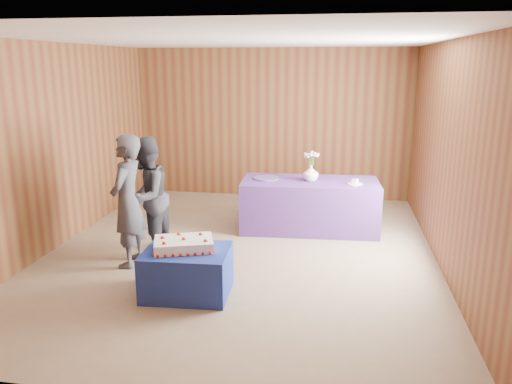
% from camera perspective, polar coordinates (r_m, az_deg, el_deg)
% --- Properties ---
extents(ground, '(6.00, 6.00, 0.00)m').
position_cam_1_polar(ground, '(6.62, -1.78, -6.98)').
color(ground, gray).
rests_on(ground, ground).
extents(room_shell, '(5.04, 6.04, 2.72)m').
position_cam_1_polar(room_shell, '(6.20, -1.91, 8.73)').
color(room_shell, brown).
rests_on(room_shell, ground).
extents(cake_table, '(0.94, 0.75, 0.50)m').
position_cam_1_polar(cake_table, '(5.48, -7.87, -9.05)').
color(cake_table, '#1B2998').
rests_on(cake_table, ground).
extents(serving_table, '(2.04, 1.00, 0.75)m').
position_cam_1_polar(serving_table, '(7.48, 6.14, -1.50)').
color(serving_table, '#5E328B').
rests_on(serving_table, ground).
extents(sheet_cake, '(0.74, 0.61, 0.15)m').
position_cam_1_polar(sheet_cake, '(5.40, -8.26, -5.91)').
color(sheet_cake, white).
rests_on(sheet_cake, cake_table).
extents(vase, '(0.26, 0.26, 0.23)m').
position_cam_1_polar(vase, '(7.35, 6.29, 2.17)').
color(vase, white).
rests_on(vase, serving_table).
extents(flower_spray, '(0.23, 0.23, 0.18)m').
position_cam_1_polar(flower_spray, '(7.30, 6.35, 4.20)').
color(flower_spray, '#346127').
rests_on(flower_spray, vase).
extents(platter, '(0.44, 0.44, 0.02)m').
position_cam_1_polar(platter, '(7.45, 1.18, 1.59)').
color(platter, '#554891').
rests_on(platter, serving_table).
extents(plate, '(0.27, 0.27, 0.01)m').
position_cam_1_polar(plate, '(7.26, 11.24, 0.93)').
color(plate, white).
rests_on(plate, serving_table).
extents(cake_slice, '(0.09, 0.09, 0.09)m').
position_cam_1_polar(cake_slice, '(7.25, 11.26, 1.23)').
color(cake_slice, white).
rests_on(cake_slice, plate).
extents(knife, '(0.25, 0.11, 0.00)m').
position_cam_1_polar(knife, '(7.11, 11.67, 0.58)').
color(knife, '#B6B7BB').
rests_on(knife, serving_table).
extents(guest_left, '(0.39, 0.59, 1.62)m').
position_cam_1_polar(guest_left, '(6.21, -14.46, -1.05)').
color(guest_left, '#3A3B45').
rests_on(guest_left, ground).
extents(guest_right, '(0.63, 0.78, 1.54)m').
position_cam_1_polar(guest_right, '(6.53, -12.43, -0.54)').
color(guest_right, '#30313A').
rests_on(guest_right, ground).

